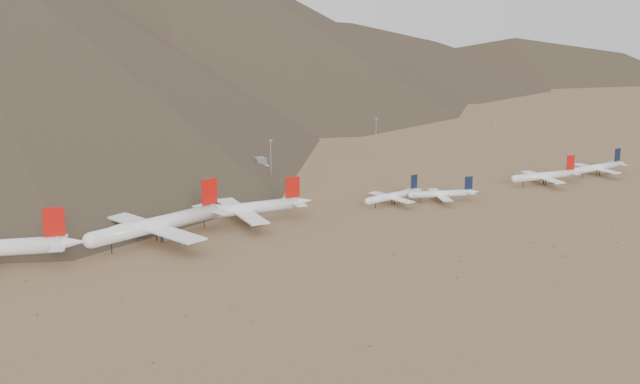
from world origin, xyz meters
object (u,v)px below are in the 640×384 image
narrowbody_a (394,196)px  control_tower (260,169)px  widebody_centre (157,224)px  widebody_east (244,209)px  narrowbody_b (443,194)px

narrowbody_a → control_tower: size_ratio=3.38×
widebody_centre → control_tower: bearing=27.5°
widebody_east → narrowbody_b: 109.03m
widebody_east → narrowbody_a: widebody_east is taller
narrowbody_b → widebody_east: bearing=-168.0°
widebody_east → widebody_centre: bearing=-163.5°
narrowbody_b → control_tower: size_ratio=3.13×
widebody_east → narrowbody_a: (82.71, -5.05, -2.51)m
widebody_east → control_tower: (48.54, 84.75, -1.58)m
control_tower → widebody_centre: bearing=-135.1°
narrowbody_b → control_tower: bearing=140.3°
narrowbody_a → widebody_centre: bearing=172.3°
widebody_east → narrowbody_b: widebody_east is taller
widebody_centre → narrowbody_a: (129.75, 5.50, -3.86)m
widebody_centre → widebody_east: (47.04, 10.55, -1.35)m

